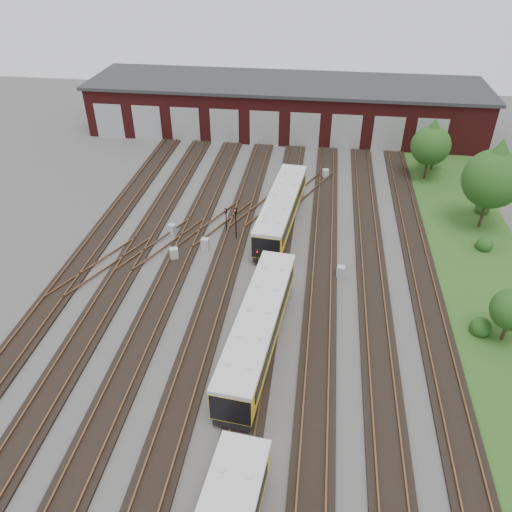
# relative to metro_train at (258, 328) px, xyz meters

# --- Properties ---
(ground) EXTENTS (120.00, 120.00, 0.00)m
(ground) POSITION_rel_metro_train_xyz_m (-2.00, 1.36, -1.79)
(ground) COLOR #42403D
(ground) RESTS_ON ground
(track_network) EXTENTS (30.40, 70.00, 0.33)m
(track_network) POSITION_rel_metro_train_xyz_m (-2.17, 1.95, -1.68)
(track_network) COLOR black
(track_network) RESTS_ON ground
(maintenance_shed) EXTENTS (51.00, 12.50, 6.35)m
(maintenance_shed) POSITION_rel_metro_train_xyz_m (-2.01, 41.34, 1.42)
(maintenance_shed) COLOR #4A1312
(maintenance_shed) RESTS_ON ground
(grass_verge) EXTENTS (8.00, 55.00, 0.05)m
(grass_verge) POSITION_rel_metro_train_xyz_m (17.00, 11.36, -1.76)
(grass_verge) COLOR #254717
(grass_verge) RESTS_ON ground
(metro_train) EXTENTS (3.76, 45.95, 2.85)m
(metro_train) POSITION_rel_metro_train_xyz_m (0.00, 0.00, 0.00)
(metro_train) COLOR black
(metro_train) RESTS_ON ground
(signal_mast_0) EXTENTS (0.25, 0.24, 2.55)m
(signal_mast_0) POSITION_rel_metro_train_xyz_m (-4.81, 14.06, -0.14)
(signal_mast_0) COLOR black
(signal_mast_0) RESTS_ON ground
(signal_mast_1) EXTENTS (0.26, 0.25, 2.97)m
(signal_mast_1) POSITION_rel_metro_train_xyz_m (-1.09, 7.31, 0.10)
(signal_mast_1) COLOR black
(signal_mast_1) RESTS_ON ground
(signal_mast_2) EXTENTS (0.27, 0.25, 3.03)m
(signal_mast_2) POSITION_rel_metro_train_xyz_m (1.31, 20.73, 0.15)
(signal_mast_2) COLOR black
(signal_mast_2) RESTS_ON ground
(signal_mast_3) EXTENTS (0.31, 0.29, 3.20)m
(signal_mast_3) POSITION_rel_metro_train_xyz_m (-3.75, 13.09, 0.27)
(signal_mast_3) COLOR black
(signal_mast_3) RESTS_ON ground
(relay_cabinet_0) EXTENTS (0.84, 0.78, 1.12)m
(relay_cabinet_0) POSITION_rel_metro_train_xyz_m (-8.38, 9.30, -1.23)
(relay_cabinet_0) COLOR #AEB1B3
(relay_cabinet_0) RESTS_ON ground
(relay_cabinet_1) EXTENTS (0.67, 0.56, 1.07)m
(relay_cabinet_1) POSITION_rel_metro_train_xyz_m (-6.15, 11.20, -1.25)
(relay_cabinet_1) COLOR #AEB1B3
(relay_cabinet_1) RESTS_ON ground
(relay_cabinet_2) EXTENTS (0.75, 0.69, 1.00)m
(relay_cabinet_2) POSITION_rel_metro_train_xyz_m (-9.68, 13.23, -1.29)
(relay_cabinet_2) COLOR #AEB1B3
(relay_cabinet_2) RESTS_ON ground
(relay_cabinet_3) EXTENTS (0.75, 0.68, 1.04)m
(relay_cabinet_3) POSITION_rel_metro_train_xyz_m (3.85, 26.90, -1.27)
(relay_cabinet_3) COLOR #AEB1B3
(relay_cabinet_3) RESTS_ON ground
(relay_cabinet_4) EXTENTS (0.71, 0.63, 1.05)m
(relay_cabinet_4) POSITION_rel_metro_train_xyz_m (5.47, 8.69, -1.26)
(relay_cabinet_4) COLOR #AEB1B3
(relay_cabinet_4) RESTS_ON ground
(tree_0) EXTENTS (4.13, 4.13, 6.84)m
(tree_0) POSITION_rel_metro_train_xyz_m (14.63, 28.13, 2.61)
(tree_0) COLOR #312616
(tree_0) RESTS_ON ground
(tree_1) EXTENTS (2.79, 2.79, 4.63)m
(tree_1) POSITION_rel_metro_train_xyz_m (15.80, 30.80, 1.18)
(tree_1) COLOR #312616
(tree_1) RESTS_ON ground
(tree_2) EXTENTS (5.20, 5.20, 8.62)m
(tree_2) POSITION_rel_metro_train_xyz_m (18.28, 18.33, 3.75)
(tree_2) COLOR #312616
(tree_2) RESTS_ON ground
(bush_0) EXTENTS (1.42, 1.42, 1.42)m
(bush_0) POSITION_rel_metro_train_xyz_m (15.04, 3.51, -1.08)
(bush_0) COLOR #184313
(bush_0) RESTS_ON ground
(bush_1) EXTENTS (1.42, 1.42, 1.42)m
(bush_1) POSITION_rel_metro_train_xyz_m (17.82, 14.49, -1.08)
(bush_1) COLOR #184313
(bush_1) RESTS_ON ground
(bush_2) EXTENTS (1.42, 1.42, 1.42)m
(bush_2) POSITION_rel_metro_train_xyz_m (19.18, 21.25, -1.08)
(bush_2) COLOR #184313
(bush_2) RESTS_ON ground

